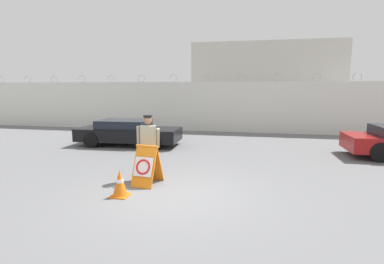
{
  "coord_description": "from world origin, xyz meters",
  "views": [
    {
      "loc": [
        1.88,
        -6.84,
        2.61
      ],
      "look_at": [
        -0.16,
        2.8,
        1.16
      ],
      "focal_mm": 28.0,
      "sensor_mm": 36.0,
      "label": 1
    }
  ],
  "objects_px": {
    "security_guard": "(148,143)",
    "traffic_cone_near": "(120,183)",
    "barricade_sign": "(147,165)",
    "parked_car_front_coupe": "(128,132)"
  },
  "relations": [
    {
      "from": "barricade_sign",
      "to": "security_guard",
      "type": "height_order",
      "value": "security_guard"
    },
    {
      "from": "security_guard",
      "to": "traffic_cone_near",
      "type": "bearing_deg",
      "value": -118.28
    },
    {
      "from": "security_guard",
      "to": "parked_car_front_coupe",
      "type": "distance_m",
      "value": 5.43
    },
    {
      "from": "security_guard",
      "to": "traffic_cone_near",
      "type": "relative_size",
      "value": 2.78
    },
    {
      "from": "security_guard",
      "to": "traffic_cone_near",
      "type": "distance_m",
      "value": 1.7
    },
    {
      "from": "barricade_sign",
      "to": "parked_car_front_coupe",
      "type": "xyz_separation_m",
      "value": [
        -2.84,
        5.22,
        0.07
      ]
    },
    {
      "from": "parked_car_front_coupe",
      "to": "traffic_cone_near",
      "type": "bearing_deg",
      "value": -69.79
    },
    {
      "from": "security_guard",
      "to": "traffic_cone_near",
      "type": "xyz_separation_m",
      "value": [
        -0.18,
        -1.54,
        -0.72
      ]
    },
    {
      "from": "barricade_sign",
      "to": "traffic_cone_near",
      "type": "xyz_separation_m",
      "value": [
        -0.31,
        -1.01,
        -0.21
      ]
    },
    {
      "from": "security_guard",
      "to": "parked_car_front_coupe",
      "type": "height_order",
      "value": "security_guard"
    }
  ]
}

